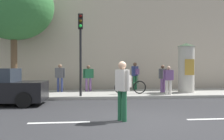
{
  "coord_description": "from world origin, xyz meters",
  "views": [
    {
      "loc": [
        -1.63,
        -7.39,
        1.63
      ],
      "look_at": [
        -0.63,
        2.0,
        1.52
      ],
      "focal_mm": 40.02,
      "sensor_mm": 36.0,
      "label": 1
    }
  ],
  "objects_px": {
    "bicycle_leaning": "(130,87)",
    "pedestrian_tallest": "(123,85)",
    "pedestrian_in_dark_shirt": "(88,76)",
    "pedestrian_with_bag": "(163,76)",
    "pedestrian_in_red_top": "(60,75)",
    "poster_column": "(186,67)",
    "pedestrian_in_light_jacket": "(168,78)",
    "pedestrian_near_pole": "(135,73)",
    "street_tree": "(14,7)",
    "traffic_light": "(81,41)"
  },
  "relations": [
    {
      "from": "traffic_light",
      "to": "pedestrian_with_bag",
      "type": "bearing_deg",
      "value": 17.79
    },
    {
      "from": "pedestrian_tallest",
      "to": "pedestrian_in_light_jacket",
      "type": "bearing_deg",
      "value": 59.11
    },
    {
      "from": "pedestrian_tallest",
      "to": "pedestrian_in_red_top",
      "type": "bearing_deg",
      "value": 108.97
    },
    {
      "from": "traffic_light",
      "to": "street_tree",
      "type": "xyz_separation_m",
      "value": [
        -3.86,
        2.3,
        2.18
      ]
    },
    {
      "from": "pedestrian_near_pole",
      "to": "pedestrian_with_bag",
      "type": "distance_m",
      "value": 2.2
    },
    {
      "from": "pedestrian_in_red_top",
      "to": "pedestrian_in_light_jacket",
      "type": "xyz_separation_m",
      "value": [
        5.93,
        -2.1,
        -0.07
      ]
    },
    {
      "from": "pedestrian_in_red_top",
      "to": "pedestrian_in_light_jacket",
      "type": "relative_size",
      "value": 1.08
    },
    {
      "from": "street_tree",
      "to": "bicycle_leaning",
      "type": "relative_size",
      "value": 3.91
    },
    {
      "from": "pedestrian_with_bag",
      "to": "pedestrian_in_red_top",
      "type": "bearing_deg",
      "value": 171.34
    },
    {
      "from": "pedestrian_near_pole",
      "to": "pedestrian_in_dark_shirt",
      "type": "relative_size",
      "value": 1.12
    },
    {
      "from": "traffic_light",
      "to": "street_tree",
      "type": "height_order",
      "value": "street_tree"
    },
    {
      "from": "bicycle_leaning",
      "to": "pedestrian_near_pole",
      "type": "bearing_deg",
      "value": 72.53
    },
    {
      "from": "pedestrian_near_pole",
      "to": "bicycle_leaning",
      "type": "relative_size",
      "value": 1.0
    },
    {
      "from": "poster_column",
      "to": "pedestrian_with_bag",
      "type": "height_order",
      "value": "poster_column"
    },
    {
      "from": "pedestrian_in_dark_shirt",
      "to": "bicycle_leaning",
      "type": "height_order",
      "value": "pedestrian_in_dark_shirt"
    },
    {
      "from": "pedestrian_near_pole",
      "to": "pedestrian_in_red_top",
      "type": "height_order",
      "value": "pedestrian_near_pole"
    },
    {
      "from": "poster_column",
      "to": "bicycle_leaning",
      "type": "height_order",
      "value": "poster_column"
    },
    {
      "from": "pedestrian_tallest",
      "to": "pedestrian_in_dark_shirt",
      "type": "distance_m",
      "value": 7.83
    },
    {
      "from": "traffic_light",
      "to": "poster_column",
      "type": "height_order",
      "value": "traffic_light"
    },
    {
      "from": "traffic_light",
      "to": "bicycle_leaning",
      "type": "xyz_separation_m",
      "value": [
        2.7,
        0.87,
        -2.4
      ]
    },
    {
      "from": "poster_column",
      "to": "pedestrian_in_light_jacket",
      "type": "bearing_deg",
      "value": -143.55
    },
    {
      "from": "traffic_light",
      "to": "poster_column",
      "type": "bearing_deg",
      "value": 12.9
    },
    {
      "from": "pedestrian_in_red_top",
      "to": "pedestrian_in_light_jacket",
      "type": "distance_m",
      "value": 6.29
    },
    {
      "from": "bicycle_leaning",
      "to": "pedestrian_in_light_jacket",
      "type": "bearing_deg",
      "value": -15.23
    },
    {
      "from": "pedestrian_near_pole",
      "to": "pedestrian_in_red_top",
      "type": "xyz_separation_m",
      "value": [
        -4.73,
        -0.88,
        -0.1
      ]
    },
    {
      "from": "poster_column",
      "to": "pedestrian_in_dark_shirt",
      "type": "xyz_separation_m",
      "value": [
        -5.69,
        1.18,
        -0.52
      ]
    },
    {
      "from": "pedestrian_tallest",
      "to": "street_tree",
      "type": "bearing_deg",
      "value": 124.85
    },
    {
      "from": "poster_column",
      "to": "bicycle_leaning",
      "type": "distance_m",
      "value": 3.62
    },
    {
      "from": "bicycle_leaning",
      "to": "pedestrian_tallest",
      "type": "bearing_deg",
      "value": -102.41
    },
    {
      "from": "pedestrian_tallest",
      "to": "pedestrian_near_pole",
      "type": "xyz_separation_m",
      "value": [
        2.1,
        8.51,
        0.15
      ]
    },
    {
      "from": "street_tree",
      "to": "pedestrian_in_red_top",
      "type": "xyz_separation_m",
      "value": [
        2.6,
        0.13,
        -3.99
      ]
    },
    {
      "from": "pedestrian_in_dark_shirt",
      "to": "pedestrian_tallest",
      "type": "bearing_deg",
      "value": -83.14
    },
    {
      "from": "traffic_light",
      "to": "pedestrian_near_pole",
      "type": "bearing_deg",
      "value": 43.72
    },
    {
      "from": "pedestrian_near_pole",
      "to": "poster_column",
      "type": "bearing_deg",
      "value": -35.85
    },
    {
      "from": "pedestrian_with_bag",
      "to": "bicycle_leaning",
      "type": "distance_m",
      "value": 2.21
    },
    {
      "from": "traffic_light",
      "to": "pedestrian_near_pole",
      "type": "distance_m",
      "value": 5.09
    },
    {
      "from": "traffic_light",
      "to": "poster_column",
      "type": "xyz_separation_m",
      "value": [
        6.11,
        1.4,
        -1.33
      ]
    },
    {
      "from": "poster_column",
      "to": "bicycle_leaning",
      "type": "bearing_deg",
      "value": -171.24
    },
    {
      "from": "poster_column",
      "to": "pedestrian_tallest",
      "type": "relative_size",
      "value": 1.6
    },
    {
      "from": "poster_column",
      "to": "pedestrian_in_light_jacket",
      "type": "distance_m",
      "value": 1.87
    },
    {
      "from": "pedestrian_in_dark_shirt",
      "to": "traffic_light",
      "type": "bearing_deg",
      "value": -99.36
    },
    {
      "from": "poster_column",
      "to": "pedestrian_in_dark_shirt",
      "type": "bearing_deg",
      "value": 168.31
    },
    {
      "from": "poster_column",
      "to": "street_tree",
      "type": "relative_size",
      "value": 0.42
    },
    {
      "from": "pedestrian_tallest",
      "to": "bicycle_leaning",
      "type": "distance_m",
      "value": 6.24
    },
    {
      "from": "poster_column",
      "to": "pedestrian_near_pole",
      "type": "distance_m",
      "value": 3.29
    },
    {
      "from": "traffic_light",
      "to": "pedestrian_in_red_top",
      "type": "bearing_deg",
      "value": 117.44
    },
    {
      "from": "pedestrian_near_pole",
      "to": "pedestrian_in_dark_shirt",
      "type": "distance_m",
      "value": 3.13
    },
    {
      "from": "traffic_light",
      "to": "pedestrian_with_bag",
      "type": "relative_size",
      "value": 2.58
    },
    {
      "from": "pedestrian_in_dark_shirt",
      "to": "bicycle_leaning",
      "type": "xyz_separation_m",
      "value": [
        2.27,
        -1.7,
        -0.55
      ]
    },
    {
      "from": "pedestrian_near_pole",
      "to": "pedestrian_tallest",
      "type": "bearing_deg",
      "value": -103.88
    }
  ]
}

